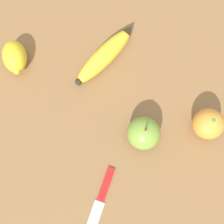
{
  "coord_description": "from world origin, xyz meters",
  "views": [
    {
      "loc": [
        -0.02,
        -0.17,
        0.59
      ],
      "look_at": [
        -0.01,
        -0.01,
        0.03
      ],
      "focal_mm": 42.0,
      "sensor_mm": 36.0,
      "label": 1
    }
  ],
  "objects": [
    {
      "name": "ground_plane",
      "position": [
        0.0,
        0.0,
        0.0
      ],
      "size": [
        3.0,
        3.0,
        0.0
      ],
      "primitive_type": "plane",
      "color": "olive"
    },
    {
      "name": "orange",
      "position": [
        0.2,
        -0.05,
        0.03
      ],
      "size": [
        0.07,
        0.07,
        0.07
      ],
      "color": "orange",
      "rests_on": "ground_plane"
    },
    {
      "name": "banana",
      "position": [
        -0.01,
        0.14,
        0.02
      ],
      "size": [
        0.17,
        0.16,
        0.04
      ],
      "rotation": [
        0.0,
        0.0,
        0.76
      ],
      "color": "yellow",
      "rests_on": "ground_plane"
    },
    {
      "name": "apple",
      "position": [
        0.05,
        -0.06,
        0.03
      ],
      "size": [
        0.07,
        0.07,
        0.08
      ],
      "color": "olive",
      "rests_on": "ground_plane"
    },
    {
      "name": "lemon",
      "position": [
        -0.23,
        0.15,
        0.03
      ],
      "size": [
        0.07,
        0.09,
        0.06
      ],
      "rotation": [
        0.0,
        0.0,
        4.85
      ],
      "color": "yellow",
      "rests_on": "ground_plane"
    },
    {
      "name": "paring_knife",
      "position": [
        -0.05,
        -0.2,
        0.0
      ],
      "size": [
        0.09,
        0.16,
        0.01
      ],
      "rotation": [
        0.0,
        0.0,
        2.72
      ],
      "color": "silver",
      "rests_on": "ground_plane"
    }
  ]
}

